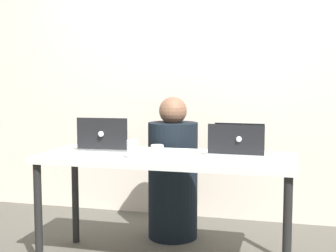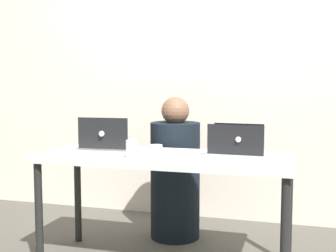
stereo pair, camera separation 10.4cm
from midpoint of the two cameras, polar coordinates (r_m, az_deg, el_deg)
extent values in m
cube|color=beige|center=(4.09, 3.24, 6.77)|extent=(4.50, 0.10, 2.57)
cube|color=silver|center=(2.98, -1.31, -3.94)|extent=(1.62, 0.63, 0.04)
cylinder|color=black|center=(3.13, -16.47, -10.59)|extent=(0.05, 0.05, 0.69)
cylinder|color=black|center=(2.71, 13.22, -13.08)|extent=(0.05, 0.05, 0.69)
cylinder|color=black|center=(3.57, -12.07, -8.43)|extent=(0.05, 0.05, 0.69)
cylinder|color=black|center=(3.21, 13.45, -10.07)|extent=(0.05, 0.05, 0.69)
cylinder|color=black|center=(3.59, -0.24, -6.64)|extent=(0.46, 0.46, 0.88)
sphere|color=brown|center=(3.51, -0.24, 1.87)|extent=(0.21, 0.21, 0.21)
cube|color=#B7B1BB|center=(3.25, -8.27, -2.67)|extent=(0.36, 0.25, 0.02)
cube|color=black|center=(3.13, -9.00, -0.93)|extent=(0.35, 0.03, 0.21)
sphere|color=white|center=(3.12, -9.09, -0.96)|extent=(0.04, 0.04, 0.04)
cube|color=silver|center=(2.81, 6.88, -3.99)|extent=(0.36, 0.21, 0.02)
cube|color=black|center=(2.90, 7.25, -1.65)|extent=(0.35, 0.02, 0.19)
sphere|color=white|center=(2.91, 7.29, -1.62)|extent=(0.03, 0.03, 0.03)
cube|color=#B4B3B3|center=(3.02, 7.98, -3.31)|extent=(0.31, 0.22, 0.02)
cube|color=black|center=(2.90, 7.66, -1.57)|extent=(0.30, 0.02, 0.19)
sphere|color=white|center=(2.89, 7.61, -1.61)|extent=(0.03, 0.03, 0.03)
cylinder|color=silver|center=(2.82, -2.38, -3.20)|extent=(0.08, 0.08, 0.09)
cylinder|color=silver|center=(2.82, -2.38, -3.60)|extent=(0.07, 0.07, 0.05)
cylinder|color=white|center=(2.85, -5.40, -2.86)|extent=(0.07, 0.07, 0.11)
cylinder|color=silver|center=(2.86, -5.40, -3.36)|extent=(0.06, 0.06, 0.06)
camera|label=1|loc=(0.05, -90.99, -0.10)|focal=50.00mm
camera|label=2|loc=(0.05, 89.01, 0.10)|focal=50.00mm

